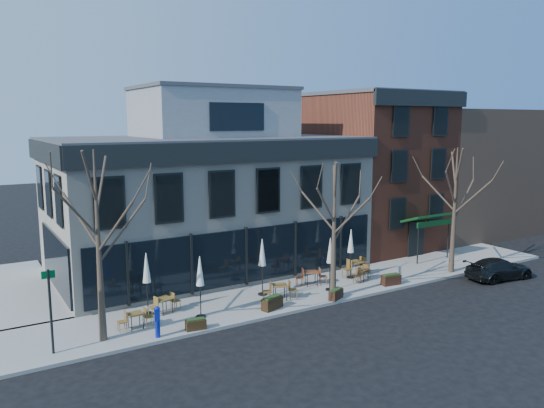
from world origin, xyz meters
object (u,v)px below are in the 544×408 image
parked_sedan (499,269)px  call_box (157,321)px  cafe_set_0 (136,319)px  umbrella_0 (147,271)px

parked_sedan → call_box: bearing=92.1°
cafe_set_0 → umbrella_0: bearing=53.6°
parked_sedan → umbrella_0: umbrella_0 is taller
parked_sedan → call_box: size_ratio=3.06×
call_box → cafe_set_0: (-0.50, 1.44, -0.30)m
cafe_set_0 → umbrella_0: umbrella_0 is taller
parked_sedan → cafe_set_0: (-20.53, 3.36, -0.03)m
parked_sedan → call_box: 20.12m
call_box → cafe_set_0: call_box is taller
call_box → cafe_set_0: bearing=109.1°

